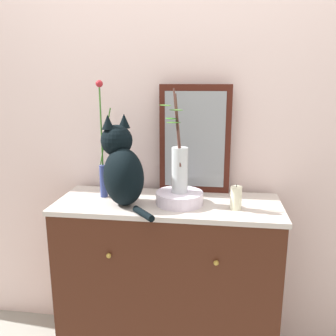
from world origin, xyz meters
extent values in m
cube|color=silver|center=(0.00, 0.30, 1.30)|extent=(4.40, 0.08, 2.60)
cube|color=#442012|center=(0.00, 0.00, 0.45)|extent=(1.13, 0.43, 0.91)
cube|color=beige|center=(0.00, 0.00, 0.92)|extent=(1.15, 0.44, 0.02)
sphere|color=#B79338|center=(-0.25, -0.23, 0.73)|extent=(0.02, 0.02, 0.02)
sphere|color=#B79338|center=(0.25, -0.23, 0.73)|extent=(0.02, 0.02, 0.02)
cube|color=#431810|center=(0.12, 0.20, 1.23)|extent=(0.39, 0.03, 0.59)
cube|color=gray|center=(0.12, 0.19, 1.23)|extent=(0.33, 0.01, 0.52)
ellipsoid|color=black|center=(-0.21, -0.07, 1.08)|extent=(0.30, 0.31, 0.29)
sphere|color=black|center=(-0.26, -0.02, 1.25)|extent=(0.16, 0.16, 0.16)
cone|color=black|center=(-0.29, -0.05, 1.35)|extent=(0.06, 0.06, 0.07)
cone|color=black|center=(-0.22, 0.01, 1.35)|extent=(0.06, 0.06, 0.07)
cylinder|color=black|center=(-0.08, -0.22, 0.95)|extent=(0.12, 0.14, 0.03)
cylinder|color=#314086|center=(-0.35, 0.04, 1.02)|extent=(0.04, 0.04, 0.17)
cylinder|color=#366D25|center=(-0.35, 0.04, 1.31)|extent=(0.01, 0.01, 0.40)
sphere|color=maroon|center=(-0.35, 0.04, 1.53)|extent=(0.04, 0.04, 0.04)
cylinder|color=#31741E|center=(-0.33, 0.04, 1.26)|extent=(0.07, 0.01, 0.30)
cylinder|color=white|center=(0.06, -0.02, 0.96)|extent=(0.24, 0.24, 0.06)
cylinder|color=silver|center=(0.06, -0.02, 1.11)|extent=(0.08, 0.08, 0.23)
cylinder|color=#52332A|center=(0.06, -0.04, 1.31)|extent=(0.04, 0.02, 0.35)
ellipsoid|color=#3D7226|center=(0.03, -0.05, 1.35)|extent=(0.07, 0.05, 0.01)
ellipsoid|color=#3A6A29|center=(0.05, -0.06, 1.41)|extent=(0.08, 0.05, 0.01)
cylinder|color=#4F3029|center=(0.05, -0.03, 1.32)|extent=(0.05, 0.07, 0.37)
ellipsoid|color=#2D7720|center=(0.02, -0.04, 1.37)|extent=(0.08, 0.07, 0.01)
ellipsoid|color=#386921|center=(-0.01, -0.05, 1.43)|extent=(0.08, 0.07, 0.01)
cylinder|color=beige|center=(0.34, -0.06, 0.99)|extent=(0.05, 0.05, 0.11)
cylinder|color=black|center=(0.34, -0.06, 1.05)|extent=(0.00, 0.00, 0.01)
camera|label=1|loc=(0.24, -1.74, 1.54)|focal=38.31mm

